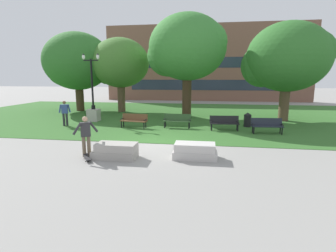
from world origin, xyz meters
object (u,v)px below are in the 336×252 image
(concrete_block_left, at_px, (195,151))
(person_bystander_near_lawn, at_px, (65,112))
(concrete_block_center, at_px, (116,151))
(park_bench_near_left, at_px, (267,125))
(park_bench_near_right, at_px, (134,120))
(lamp_post_left, at_px, (93,108))
(person_skateboarder, at_px, (86,134))
(skateboard, at_px, (87,158))
(park_bench_far_left, at_px, (177,120))
(park_bench_far_right, at_px, (224,122))
(trash_bin, at_px, (247,120))

(concrete_block_left, bearing_deg, person_bystander_near_lawn, 147.08)
(concrete_block_center, bearing_deg, park_bench_near_left, 39.11)
(concrete_block_left, relative_size, park_bench_near_right, 0.97)
(park_bench_near_left, relative_size, lamp_post_left, 0.37)
(lamp_post_left, bearing_deg, concrete_block_center, -60.75)
(concrete_block_center, height_order, person_skateboarder, person_skateboarder)
(concrete_block_left, height_order, lamp_post_left, lamp_post_left)
(skateboard, bearing_deg, person_skateboarder, 116.90)
(park_bench_far_left, relative_size, person_bystander_near_lawn, 1.06)
(park_bench_near_right, relative_size, person_bystander_near_lawn, 1.09)
(person_skateboarder, height_order, park_bench_near_right, person_skateboarder)
(park_bench_far_right, xyz_separation_m, person_bystander_near_lawn, (-10.64, -0.10, 0.44))
(concrete_block_center, bearing_deg, park_bench_far_right, 53.47)
(concrete_block_left, xyz_separation_m, skateboard, (-4.33, -0.85, -0.22))
(park_bench_near_left, relative_size, person_bystander_near_lawn, 1.07)
(park_bench_far_left, height_order, trash_bin, trash_bin)
(person_skateboarder, relative_size, person_bystander_near_lawn, 1.00)
(concrete_block_center, bearing_deg, park_bench_near_right, 99.16)
(concrete_block_left, xyz_separation_m, person_bystander_near_lawn, (-9.10, 5.89, 0.68))
(skateboard, relative_size, person_bystander_near_lawn, 0.56)
(park_bench_near_left, distance_m, park_bench_far_right, 2.51)
(concrete_block_center, height_order, park_bench_far_left, park_bench_far_left)
(skateboard, height_order, person_bystander_near_lawn, person_bystander_near_lawn)
(park_bench_near_left, bearing_deg, person_skateboarder, -145.94)
(concrete_block_left, bearing_deg, lamp_post_left, 134.86)
(concrete_block_center, xyz_separation_m, person_skateboarder, (-1.32, 0.10, 0.66))
(lamp_post_left, distance_m, person_bystander_near_lawn, 2.43)
(concrete_block_left, bearing_deg, park_bench_far_right, 75.63)
(person_skateboarder, bearing_deg, concrete_block_left, 4.68)
(lamp_post_left, bearing_deg, person_skateboarder, -67.71)
(person_skateboarder, relative_size, park_bench_near_left, 0.93)
(park_bench_near_right, xyz_separation_m, park_bench_far_left, (2.83, 0.35, 0.00))
(concrete_block_left, height_order, trash_bin, trash_bin)
(lamp_post_left, bearing_deg, trash_bin, -3.43)
(skateboard, xyz_separation_m, park_bench_near_right, (0.03, 6.86, 0.45))
(person_skateboarder, xyz_separation_m, skateboard, (0.24, -0.48, -0.88))
(lamp_post_left, bearing_deg, concrete_block_left, -45.14)
(concrete_block_center, height_order, person_bystander_near_lawn, person_bystander_near_lawn)
(concrete_block_center, bearing_deg, trash_bin, 50.93)
(person_bystander_near_lawn, bearing_deg, concrete_block_left, -32.92)
(concrete_block_center, relative_size, trash_bin, 1.88)
(concrete_block_center, distance_m, park_bench_far_right, 8.04)
(park_bench_near_right, xyz_separation_m, person_bystander_near_lawn, (-4.81, -0.12, 0.44))
(person_skateboarder, height_order, park_bench_far_right, person_skateboarder)
(park_bench_near_right, relative_size, lamp_post_left, 0.37)
(skateboard, bearing_deg, person_bystander_near_lawn, 125.28)
(park_bench_near_right, height_order, person_bystander_near_lawn, person_bystander_near_lawn)
(skateboard, xyz_separation_m, park_bench_near_left, (8.30, 6.25, 0.45))
(trash_bin, bearing_deg, park_bench_near_left, -67.55)
(skateboard, distance_m, park_bench_far_left, 7.78)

